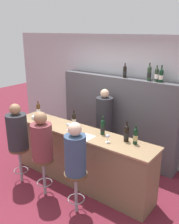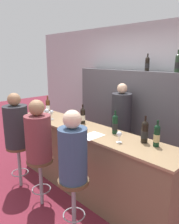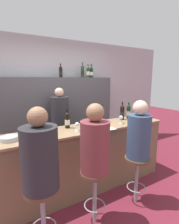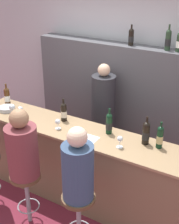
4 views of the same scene
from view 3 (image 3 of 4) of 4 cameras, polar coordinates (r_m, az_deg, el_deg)
ground_plane at (r=2.93m, az=1.31°, el=-25.88°), size 16.00×16.00×0.00m
wall_back at (r=3.96m, az=-12.20°, el=4.00°), size 6.40×0.05×2.60m
bar_counter at (r=2.86m, az=-1.52°, el=-14.96°), size 2.85×0.56×1.01m
back_bar_cabinet at (r=3.81m, az=-10.86°, el=-2.45°), size 2.67×0.28×1.78m
wine_bottle_counter_1 at (r=2.66m, az=-7.26°, el=-2.63°), size 0.08×0.08×0.30m
wine_bottle_counter_2 at (r=2.96m, az=4.06°, el=-1.04°), size 0.08×0.08×0.32m
wine_bottle_counter_3 at (r=3.23m, az=10.62°, el=-0.09°), size 0.08×0.08×0.33m
wine_bottle_counter_4 at (r=3.34m, az=12.63°, el=0.08°), size 0.07×0.07×0.31m
wine_bottle_backbar_0 at (r=3.77m, az=-9.38°, el=12.86°), size 0.07×0.07×0.28m
wine_bottle_backbar_1 at (r=3.99m, az=-2.31°, el=13.14°), size 0.07×0.07×0.33m
wine_bottle_backbar_2 at (r=4.06m, az=-0.48°, el=12.95°), size 0.07×0.07×0.29m
wine_bottle_backbar_3 at (r=4.11m, az=0.60°, el=12.84°), size 0.08×0.08×0.31m
wine_glass_0 at (r=2.28m, az=-20.60°, el=-5.87°), size 0.08×0.08×0.15m
wine_glass_1 at (r=2.30m, az=-17.11°, el=-5.33°), size 0.06×0.06×0.15m
wine_glass_2 at (r=2.50m, az=-4.04°, el=-4.21°), size 0.07×0.07×0.13m
wine_glass_3 at (r=2.95m, az=10.24°, el=-1.90°), size 0.07×0.07×0.14m
metal_bowl at (r=2.34m, az=-24.79°, el=-7.84°), size 0.22×0.22×0.05m
tasting_menu at (r=2.68m, az=5.19°, el=-5.13°), size 0.21×0.30×0.00m
bar_stool_left at (r=2.04m, az=-15.14°, el=-26.34°), size 0.35×0.35×0.68m
guest_seated_left at (r=1.79m, az=-15.94°, el=-13.42°), size 0.36×0.36×0.82m
bar_stool_middle at (r=2.25m, az=1.72°, el=-22.07°), size 0.35×0.35×0.68m
guest_seated_middle at (r=2.03m, az=1.80°, el=-10.15°), size 0.34×0.34×0.81m
bar_stool_right at (r=2.65m, az=15.25°, el=-17.11°), size 0.35×0.35×0.68m
guest_seated_right at (r=2.46m, az=15.82°, el=-6.78°), size 0.32×0.32×0.80m
bartender at (r=3.48m, az=-9.47°, el=-6.39°), size 0.34×0.34×1.59m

